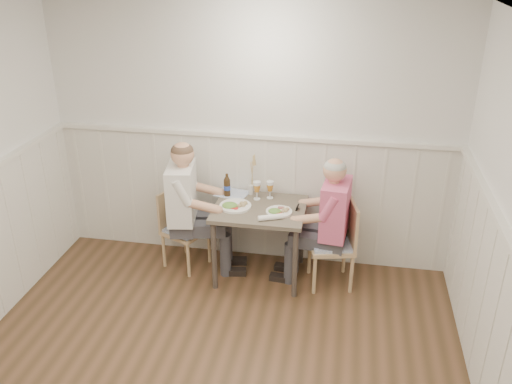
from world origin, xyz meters
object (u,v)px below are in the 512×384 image
man_in_pink (329,233)px  diner_cream (188,218)px  beer_bottle (227,186)px  grass_vase (251,176)px  dining_table (260,217)px  chair_left (182,225)px  chair_right (337,241)px

man_in_pink → diner_cream: (-1.38, 0.00, 0.03)m
beer_bottle → man_in_pink: bearing=-11.7°
man_in_pink → grass_vase: size_ratio=2.98×
beer_bottle → grass_vase: 0.25m
dining_table → grass_vase: (-0.14, 0.27, 0.30)m
grass_vase → chair_left: bearing=-163.7°
diner_cream → chair_right: bearing=0.5°
chair_left → man_in_pink: 1.48m
dining_table → grass_vase: size_ratio=1.95×
diner_cream → grass_vase: diner_cream is taller
man_in_pink → diner_cream: diner_cream is taller
chair_left → diner_cream: (0.10, -0.09, 0.14)m
man_in_pink → beer_bottle: man_in_pink is taller
beer_bottle → grass_vase: (0.22, 0.08, 0.09)m
chair_left → man_in_pink: bearing=-3.8°
man_in_pink → dining_table: bearing=178.2°
man_in_pink → diner_cream: bearing=179.9°
chair_right → chair_left: bearing=177.0°
chair_right → chair_left: chair_right is taller
dining_table → man_in_pink: size_ratio=0.65×
dining_table → chair_left: 0.84m
chair_right → diner_cream: size_ratio=0.62×
chair_right → chair_left: (-1.55, 0.08, -0.03)m
dining_table → chair_right: (0.74, -0.00, -0.18)m
chair_right → diner_cream: diner_cream is taller
man_in_pink → chair_right: bearing=12.4°
beer_bottle → diner_cream: bearing=-149.5°
chair_left → diner_cream: bearing=-43.6°
man_in_pink → grass_vase: 0.94m
chair_left → grass_vase: (0.67, 0.20, 0.51)m
chair_left → man_in_pink: (1.48, -0.10, 0.12)m
chair_right → diner_cream: bearing=-179.5°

